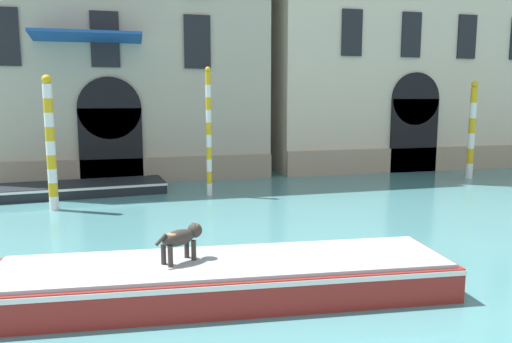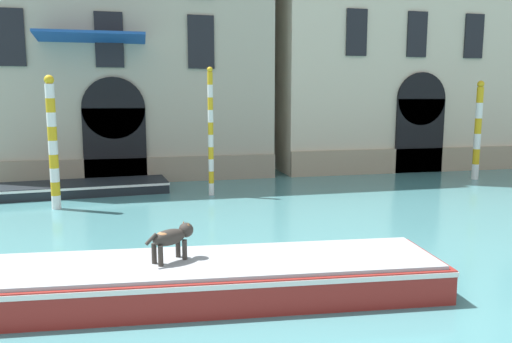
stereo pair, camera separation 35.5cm
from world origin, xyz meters
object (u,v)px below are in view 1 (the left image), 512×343
(dog_on_deck, at_px, (182,238))
(mooring_pole_0, at_px, (472,130))
(mooring_pole_2, at_px, (50,143))
(mooring_pole_1, at_px, (209,132))
(boat_moored_near_palazzo, at_px, (80,188))
(boat_foreground, at_px, (226,277))

(dog_on_deck, height_order, mooring_pole_0, mooring_pole_0)
(mooring_pole_2, bearing_deg, mooring_pole_1, 11.96)
(mooring_pole_0, bearing_deg, mooring_pole_2, -173.26)
(mooring_pole_1, relative_size, mooring_pole_2, 1.09)
(boat_moored_near_palazzo, distance_m, mooring_pole_1, 4.94)
(mooring_pole_1, bearing_deg, mooring_pole_2, -168.04)
(mooring_pole_2, bearing_deg, dog_on_deck, -68.81)
(boat_foreground, height_order, mooring_pole_1, mooring_pole_1)
(boat_moored_near_palazzo, height_order, mooring_pole_2, mooring_pole_2)
(dog_on_deck, bearing_deg, boat_moored_near_palazzo, 72.47)
(boat_foreground, bearing_deg, mooring_pole_0, 43.47)
(boat_foreground, relative_size, mooring_pole_1, 1.79)
(dog_on_deck, xyz_separation_m, mooring_pole_0, (12.98, 9.52, 0.98))
(mooring_pole_1, bearing_deg, boat_foreground, -97.81)
(dog_on_deck, relative_size, mooring_pole_0, 0.21)
(boat_foreground, bearing_deg, mooring_pole_2, 120.52)
(dog_on_deck, distance_m, mooring_pole_2, 8.25)
(boat_moored_near_palazzo, distance_m, mooring_pole_0, 15.51)
(boat_moored_near_palazzo, xyz_separation_m, mooring_pole_1, (4.33, -1.32, 1.98))
(dog_on_deck, xyz_separation_m, mooring_pole_2, (-2.96, 7.64, 0.97))
(boat_foreground, relative_size, boat_moored_near_palazzo, 1.32)
(mooring_pole_2, bearing_deg, boat_moored_near_palazzo, 76.90)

